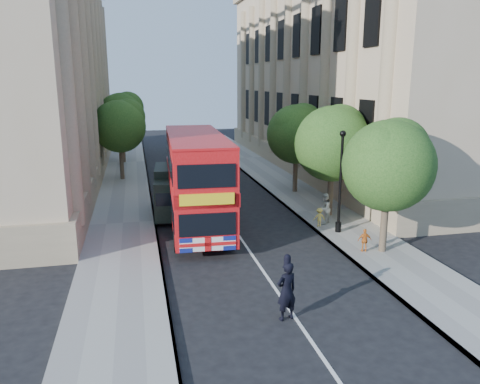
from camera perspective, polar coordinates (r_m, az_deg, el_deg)
ground at (r=17.58m, az=4.80°, el=-12.34°), size 120.00×120.00×0.00m
pavement_right at (r=28.26m, az=9.91°, el=-2.31°), size 3.50×80.00×0.12m
pavement_left at (r=26.21m, az=-14.08°, el=-3.77°), size 3.50×80.00×0.12m
building_right at (r=43.32m, az=13.33°, el=14.90°), size 12.00×38.00×18.00m
building_left at (r=40.11m, az=-26.36°, el=14.05°), size 12.00×38.00×18.00m
tree_right_near at (r=21.30m, az=17.73°, el=3.66°), size 4.00×4.00×6.08m
tree_right_mid at (r=26.57m, az=11.27°, el=6.29°), size 4.20×4.20×6.37m
tree_right_far at (r=32.12m, az=6.94°, el=7.41°), size 4.00×4.00×6.15m
tree_left_far at (r=37.26m, az=-14.43°, el=8.11°), size 4.00×4.00×6.30m
tree_left_back at (r=45.22m, az=-14.20°, el=9.32°), size 4.20×4.20×6.65m
lamp_post at (r=23.82m, az=12.13°, el=0.72°), size 0.32×0.32×5.16m
double_decker_bus at (r=24.65m, az=-5.34°, el=1.78°), size 3.24×10.60×4.84m
box_van at (r=26.98m, az=-8.16°, el=-0.13°), size 2.37×5.03×2.80m
police_constable at (r=15.53m, az=5.70°, el=-11.91°), size 0.84×0.67×2.00m
woman_pedestrian at (r=25.42m, az=10.26°, el=-2.01°), size 1.03×1.02×1.67m
child_a at (r=21.82m, az=14.95°, el=-5.70°), size 0.65×0.36×1.06m
child_b at (r=25.02m, az=9.63°, el=-3.04°), size 0.67×0.42×0.99m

